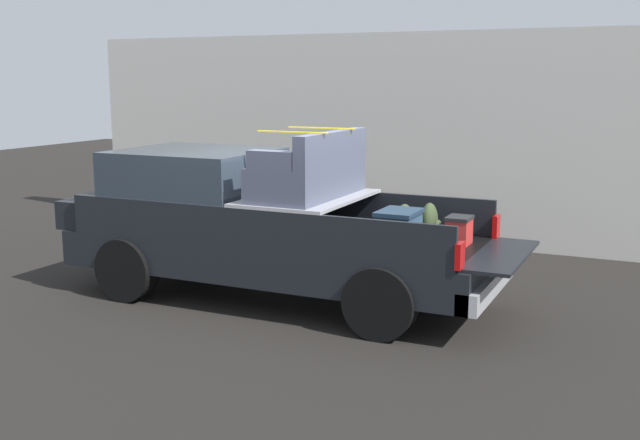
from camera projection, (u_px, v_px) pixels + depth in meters
name	position (u px, v px, depth m)	size (l,w,h in m)	color
ground_plane	(279.00, 299.00, 9.95)	(40.00, 40.00, 0.00)	black
pickup_truck	(252.00, 224.00, 9.93)	(6.05, 2.06, 2.23)	black
building_facade	(371.00, 137.00, 13.64)	(11.49, 0.36, 3.63)	silver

